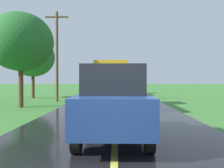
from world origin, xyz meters
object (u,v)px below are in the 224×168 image
banana_truck_far (114,81)px  roadside_tree_mid_right (21,42)px  banana_truck_near (111,83)px  following_car (113,102)px  roadside_tree_near_left (33,57)px  utility_pole_roadside (57,53)px

banana_truck_far → roadside_tree_mid_right: (-5.50, -13.13, 2.44)m
banana_truck_near → following_car: bearing=-88.3°
roadside_tree_near_left → following_car: 17.36m
banana_truck_near → roadside_tree_mid_right: 5.93m
roadside_tree_mid_right → following_car: size_ratio=1.38×
roadside_tree_near_left → following_car: (7.50, -15.43, -2.63)m
roadside_tree_near_left → following_car: bearing=-64.1°
banana_truck_near → banana_truck_far: (0.12, 12.69, 0.01)m
roadside_tree_near_left → utility_pole_roadside: bearing=-49.6°
banana_truck_near → roadside_tree_mid_right: (-5.38, -0.45, 2.45)m
roadside_tree_mid_right → following_car: 10.17m
roadside_tree_mid_right → following_car: bearing=-54.8°
banana_truck_far → utility_pole_roadside: size_ratio=0.86×
banana_truck_far → roadside_tree_near_left: bearing=-142.4°
banana_truck_far → following_car: 21.12m
utility_pole_roadside → roadside_tree_near_left: 4.78m
utility_pole_roadside → following_car: 12.85m
utility_pole_roadside → roadside_tree_near_left: (-3.09, 3.64, 0.05)m
banana_truck_far → banana_truck_near: bearing=-90.6°
banana_truck_far → utility_pole_roadside: (-4.27, -9.32, 2.17)m
utility_pole_roadside → roadside_tree_mid_right: 4.02m
roadside_tree_near_left → roadside_tree_mid_right: (1.86, -7.45, 0.21)m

